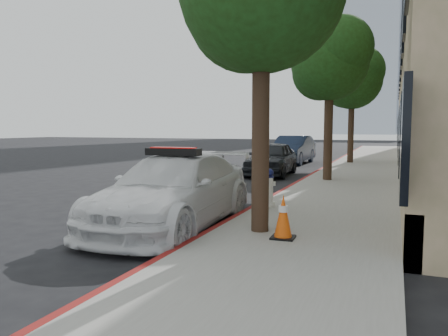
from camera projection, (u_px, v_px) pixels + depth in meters
ground at (169, 208)px, 10.53m from camera, size 120.00×120.00×0.00m
sidewalk at (358, 172)px, 18.48m from camera, size 3.20×50.00×0.15m
curb_strip at (321, 170)px, 19.04m from camera, size 0.12×50.00×0.15m
tower_left at (365, 25)px, 120.37m from camera, size 18.00×14.00×60.00m
tower_right at (413, 60)px, 130.27m from camera, size 14.00×14.00×44.00m
tree_mid at (331, 61)px, 14.62m from camera, size 2.77×2.64×5.43m
tree_far at (353, 79)px, 22.01m from camera, size 3.10×3.00×5.81m
police_car at (174, 191)px, 8.56m from camera, size 2.12×4.92×1.56m
parked_car_mid at (272, 158)px, 17.73m from camera, size 1.84×4.12×1.38m
parked_car_far at (293, 150)px, 23.31m from camera, size 1.71×4.57×1.49m
fire_hydrant at (268, 188)px, 9.91m from camera, size 0.37×0.33×0.87m
traffic_cone at (283, 217)px, 7.05m from camera, size 0.39×0.39×0.71m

